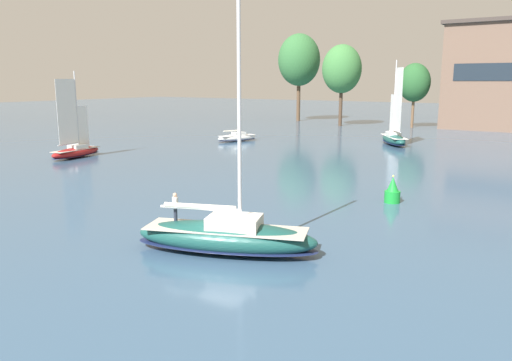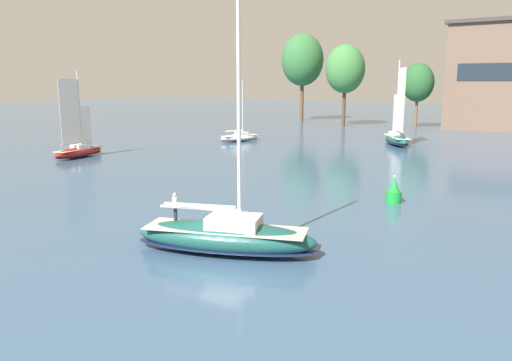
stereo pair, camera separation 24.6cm
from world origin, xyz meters
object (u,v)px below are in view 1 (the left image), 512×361
object	(u,v)px
tree_shore_left	(342,69)
sailboat_moored_near_marina	(76,151)
channel_buoy	(392,192)
sailboat_main	(226,236)
tree_shore_center	(414,83)
sailboat_moored_outer_mooring	(394,138)
tree_shore_right	(299,60)
sailboat_moored_far_slip	(237,137)

from	to	relation	value
tree_shore_left	sailboat_moored_near_marina	distance (m)	60.57
tree_shore_left	channel_buoy	size ratio (longest dim) A/B	7.69
sailboat_main	channel_buoy	bearing A→B (deg)	76.81
tree_shore_center	sailboat_main	world-z (taller)	sailboat_main
sailboat_moored_outer_mooring	tree_shore_right	bearing A→B (deg)	136.65
tree_shore_right	sailboat_moored_near_marina	distance (m)	67.55
sailboat_moored_near_marina	channel_buoy	distance (m)	40.09
sailboat_moored_near_marina	channel_buoy	xyz separation A→B (m)	(40.07, -1.22, -0.00)
tree_shore_left	tree_shore_center	bearing A→B (deg)	16.65
tree_shore_left	sailboat_moored_far_slip	bearing A→B (deg)	-93.29
tree_shore_left	sailboat_moored_far_slip	size ratio (longest dim) A/B	1.76
sailboat_moored_far_slip	channel_buoy	size ratio (longest dim) A/B	4.36
tree_shore_center	sailboat_moored_near_marina	xyz separation A→B (m)	(-22.55, -63.10, -8.07)
sailboat_moored_far_slip	sailboat_moored_outer_mooring	distance (m)	23.73
tree_shore_right	channel_buoy	bearing A→B (deg)	-56.04
tree_shore_right	sailboat_moored_outer_mooring	size ratio (longest dim) A/B	1.63
tree_shore_center	sailboat_main	size ratio (longest dim) A/B	0.91
tree_shore_center	channel_buoy	bearing A→B (deg)	-74.77
tree_shore_center	sailboat_moored_far_slip	xyz separation A→B (m)	(-15.82, -38.51, -8.29)
sailboat_moored_near_marina	sailboat_moored_outer_mooring	world-z (taller)	sailboat_moored_outer_mooring
tree_shore_left	sailboat_main	distance (m)	82.00
sailboat_main	sailboat_moored_far_slip	bearing A→B (deg)	125.01
channel_buoy	sailboat_main	bearing A→B (deg)	-103.19
sailboat_moored_outer_mooring	channel_buoy	size ratio (longest dim) A/B	5.67
tree_shore_right	sailboat_moored_far_slip	bearing A→B (deg)	-73.91
tree_shore_left	channel_buoy	xyz separation A→B (m)	(31.36, -60.18, -10.80)
tree_shore_right	sailboat_main	size ratio (longest dim) A/B	1.43
tree_shore_center	channel_buoy	world-z (taller)	tree_shore_center
tree_shore_left	sailboat_moored_near_marina	xyz separation A→B (m)	(-8.71, -58.96, -10.80)
tree_shore_right	sailboat_moored_far_slip	distance (m)	45.17
sailboat_moored_outer_mooring	tree_shore_left	bearing A→B (deg)	128.60
sailboat_moored_outer_mooring	sailboat_main	bearing A→B (deg)	-81.37
tree_shore_center	sailboat_moored_near_marina	size ratio (longest dim) A/B	1.22
sailboat_main	sailboat_moored_near_marina	distance (m)	40.26
sailboat_moored_outer_mooring	tree_shore_center	bearing A→B (deg)	101.44
tree_shore_center	sailboat_moored_far_slip	size ratio (longest dim) A/B	1.35
tree_shore_left	tree_shore_center	world-z (taller)	tree_shore_left
tree_shore_center	sailboat_moored_far_slip	world-z (taller)	tree_shore_center
sailboat_main	sailboat_moored_outer_mooring	distance (m)	52.45
tree_shore_right	sailboat_main	bearing A→B (deg)	-63.61
sailboat_main	sailboat_moored_outer_mooring	bearing A→B (deg)	98.63
tree_shore_center	sailboat_moored_near_marina	bearing A→B (deg)	-109.67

